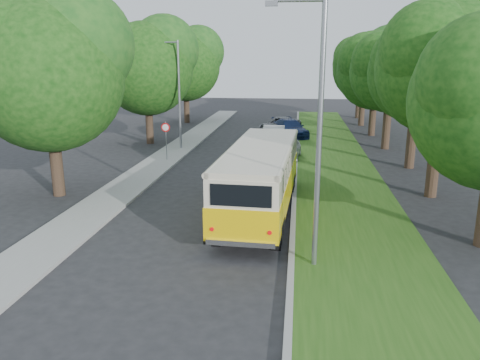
# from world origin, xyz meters

# --- Properties ---
(ground) EXTENTS (120.00, 120.00, 0.00)m
(ground) POSITION_xyz_m (0.00, 0.00, 0.00)
(ground) COLOR #242426
(ground) RESTS_ON ground
(curb) EXTENTS (0.20, 70.00, 0.15)m
(curb) POSITION_xyz_m (3.60, 5.00, 0.07)
(curb) COLOR gray
(curb) RESTS_ON ground
(grass_verge) EXTENTS (4.50, 70.00, 0.13)m
(grass_verge) POSITION_xyz_m (5.95, 5.00, 0.07)
(grass_verge) COLOR #285316
(grass_verge) RESTS_ON ground
(sidewalk) EXTENTS (2.20, 70.00, 0.12)m
(sidewalk) POSITION_xyz_m (-4.80, 5.00, 0.06)
(sidewalk) COLOR gray
(sidewalk) RESTS_ON ground
(treeline) EXTENTS (24.27, 41.91, 9.46)m
(treeline) POSITION_xyz_m (3.15, 17.99, 5.93)
(treeline) COLOR #332319
(treeline) RESTS_ON ground
(lamppost_near) EXTENTS (1.71, 0.16, 8.00)m
(lamppost_near) POSITION_xyz_m (4.21, -2.50, 4.37)
(lamppost_near) COLOR gray
(lamppost_near) RESTS_ON ground
(lamppost_far) EXTENTS (1.71, 0.16, 7.50)m
(lamppost_far) POSITION_xyz_m (-4.70, 16.00, 4.12)
(lamppost_far) COLOR gray
(lamppost_far) RESTS_ON ground
(warning_sign) EXTENTS (0.56, 0.10, 2.50)m
(warning_sign) POSITION_xyz_m (-4.50, 11.98, 1.71)
(warning_sign) COLOR gray
(warning_sign) RESTS_ON ground
(vintage_bus) EXTENTS (2.99, 9.96, 2.93)m
(vintage_bus) POSITION_xyz_m (2.20, 2.54, 1.46)
(vintage_bus) COLOR yellow
(vintage_bus) RESTS_ON ground
(car_silver) EXTENTS (1.95, 4.19, 1.39)m
(car_silver) POSITION_xyz_m (3.00, 13.41, 0.69)
(car_silver) COLOR silver
(car_silver) RESTS_ON ground
(car_white) EXTENTS (1.62, 4.47, 1.47)m
(car_white) POSITION_xyz_m (1.91, 18.01, 0.73)
(car_white) COLOR silver
(car_white) RESTS_ON ground
(car_blue) EXTENTS (3.60, 5.33, 1.43)m
(car_blue) POSITION_xyz_m (2.99, 22.33, 0.72)
(car_blue) COLOR navy
(car_blue) RESTS_ON ground
(car_grey) EXTENTS (3.98, 5.53, 1.40)m
(car_grey) POSITION_xyz_m (2.09, 24.05, 0.70)
(car_grey) COLOR slate
(car_grey) RESTS_ON ground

